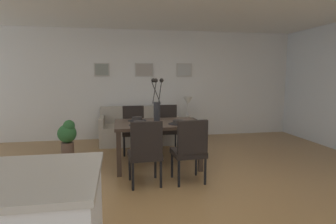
{
  "coord_description": "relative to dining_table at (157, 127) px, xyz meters",
  "views": [
    {
      "loc": [
        -0.81,
        -3.55,
        1.51
      ],
      "look_at": [
        0.06,
        1.26,
        0.88
      ],
      "focal_mm": 29.63,
      "sensor_mm": 36.0,
      "label": 1
    }
  ],
  "objects": [
    {
      "name": "placemat_near_right",
      "position": [
        -0.31,
        0.22,
        0.09
      ],
      "size": [
        0.32,
        0.32,
        0.01
      ],
      "primitive_type": "cylinder",
      "color": "black",
      "rests_on": "dining_table"
    },
    {
      "name": "placemat_far_left",
      "position": [
        0.32,
        -0.22,
        0.09
      ],
      "size": [
        0.32,
        0.32,
        0.01
      ],
      "primitive_type": "cylinder",
      "color": "black",
      "rests_on": "dining_table"
    },
    {
      "name": "bowl_near_right",
      "position": [
        -0.32,
        0.22,
        0.13
      ],
      "size": [
        0.17,
        0.17,
        0.07
      ],
      "color": "#2D2826",
      "rests_on": "dining_table"
    },
    {
      "name": "framed_picture_center",
      "position": [
        0.0,
        2.18,
        1.0
      ],
      "size": [
        0.44,
        0.03,
        0.32
      ],
      "color": "#B2ADA3"
    },
    {
      "name": "back_wall_panel",
      "position": [
        0.18,
        2.25,
        0.65
      ],
      "size": [
        9.0,
        0.1,
        2.6
      ],
      "primitive_type": "cube",
      "color": "silver",
      "rests_on": "ground"
    },
    {
      "name": "sofa",
      "position": [
        -0.18,
        1.7,
        -0.37
      ],
      "size": [
        1.73,
        0.84,
        0.8
      ],
      "color": "#A89E8E",
      "rests_on": "ground"
    },
    {
      "name": "framed_picture_left",
      "position": [
        -0.99,
        2.18,
        1.0
      ],
      "size": [
        0.35,
        0.03,
        0.31
      ],
      "color": "#B2ADA3"
    },
    {
      "name": "side_table",
      "position": [
        0.96,
        1.67,
        -0.39
      ],
      "size": [
        0.36,
        0.36,
        0.52
      ],
      "primitive_type": "cube",
      "color": "black",
      "rests_on": "ground"
    },
    {
      "name": "dining_chair_near_right",
      "position": [
        -0.34,
        0.87,
        -0.14
      ],
      "size": [
        0.45,
        0.45,
        0.92
      ],
      "color": "black",
      "rests_on": "ground"
    },
    {
      "name": "table_lamp",
      "position": [
        0.96,
        1.67,
        0.24
      ],
      "size": [
        0.22,
        0.22,
        0.51
      ],
      "color": "beige",
      "rests_on": "side_table"
    },
    {
      "name": "ground_plane",
      "position": [
        0.18,
        -1.0,
        -0.65
      ],
      "size": [
        9.0,
        9.0,
        0.0
      ],
      "primitive_type": "plane",
      "color": "olive"
    },
    {
      "name": "placemat_near_left",
      "position": [
        -0.31,
        -0.22,
        0.09
      ],
      "size": [
        0.32,
        0.32,
        0.01
      ],
      "primitive_type": "cylinder",
      "color": "black",
      "rests_on": "dining_table"
    },
    {
      "name": "centerpiece_vase",
      "position": [
        0.0,
        0.0,
        0.37
      ],
      "size": [
        0.21,
        0.23,
        0.73
      ],
      "color": "#232326",
      "rests_on": "dining_table"
    },
    {
      "name": "dining_table",
      "position": [
        0.0,
        0.0,
        0.0
      ],
      "size": [
        1.4,
        0.99,
        0.74
      ],
      "color": "#3D2D23",
      "rests_on": "ground"
    },
    {
      "name": "dining_chair_far_right",
      "position": [
        0.34,
        0.93,
        -0.14
      ],
      "size": [
        0.46,
        0.46,
        0.92
      ],
      "color": "black",
      "rests_on": "ground"
    },
    {
      "name": "bowl_far_left",
      "position": [
        0.32,
        -0.22,
        0.13
      ],
      "size": [
        0.17,
        0.17,
        0.07
      ],
      "color": "#2D2826",
      "rests_on": "dining_table"
    },
    {
      "name": "dining_chair_near_left",
      "position": [
        -0.28,
        -0.88,
        -0.14
      ],
      "size": [
        0.47,
        0.47,
        0.92
      ],
      "color": "black",
      "rests_on": "ground"
    },
    {
      "name": "potted_plant",
      "position": [
        -1.62,
        1.01,
        -0.28
      ],
      "size": [
        0.36,
        0.36,
        0.67
      ],
      "color": "brown",
      "rests_on": "ground"
    },
    {
      "name": "bowl_near_left",
      "position": [
        -0.32,
        -0.22,
        0.13
      ],
      "size": [
        0.17,
        0.17,
        0.07
      ],
      "color": "#2D2826",
      "rests_on": "dining_table"
    },
    {
      "name": "dining_chair_far_left",
      "position": [
        0.34,
        -0.88,
        -0.14
      ],
      "size": [
        0.46,
        0.46,
        0.92
      ],
      "color": "black",
      "rests_on": "ground"
    },
    {
      "name": "framed_picture_right",
      "position": [
        0.99,
        2.18,
        1.0
      ],
      "size": [
        0.38,
        0.03,
        0.32
      ],
      "color": "#B2ADA3"
    }
  ]
}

